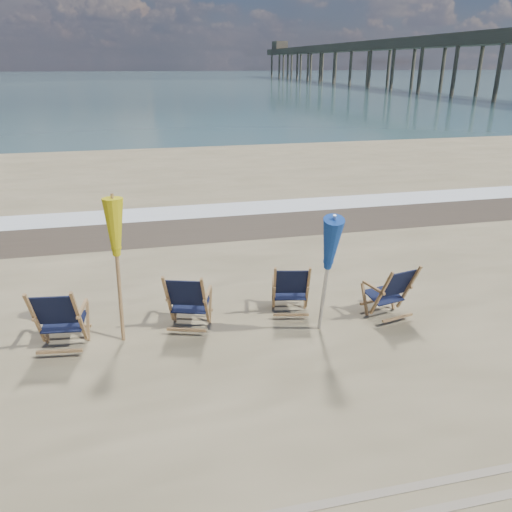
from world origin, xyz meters
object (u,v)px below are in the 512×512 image
Objects in this scene: beach_chair_1 at (205,303)px; umbrella_yellow at (114,236)px; fishing_pier at (386,58)px; beach_chair_2 at (308,290)px; beach_chair_3 at (408,290)px; beach_chair_0 at (79,320)px; umbrella_blue at (328,242)px.

beach_chair_1 is 0.47× the size of umbrella_yellow.
beach_chair_2 is at bearing -117.21° from fishing_pier.
umbrella_yellow is at bearing 13.17° from beach_chair_2.
beach_chair_3 is at bearing -116.07° from fishing_pier.
umbrella_yellow reaches higher than beach_chair_3.
umbrella_yellow is (-2.98, -0.05, 1.19)m from beach_chair_2.
umbrella_blue is (3.60, -0.40, 1.05)m from beach_chair_0.
beach_chair_3 is 81.23m from fishing_pier.
beach_chair_3 is (3.35, -0.22, -0.02)m from beach_chair_1.
beach_chair_3 is at bearing 11.79° from umbrella_blue.
umbrella_blue is 0.02× the size of fishing_pier.
beach_chair_3 is 0.45× the size of umbrella_yellow.
fishing_pier reaches higher than umbrella_blue.
beach_chair_1 is at bearing -168.03° from beach_chair_0.
beach_chair_0 is at bearing 22.85° from beach_chair_1.
beach_chair_0 is at bearing -13.13° from beach_chair_3.
beach_chair_0 reaches higher than beach_chair_2.
umbrella_yellow is 83.02m from fishing_pier.
fishing_pier reaches higher than beach_chair_0.
beach_chair_3 is (5.20, -0.06, -0.04)m from beach_chair_0.
beach_chair_2 is at bearing -25.32° from beach_chair_3.
beach_chair_1 is 1.04× the size of beach_chair_3.
beach_chair_0 is 1.31m from umbrella_yellow.
beach_chair_3 is 1.97m from umbrella_blue.
beach_chair_1 is at bearing -118.23° from fishing_pier.
umbrella_blue is (0.02, -0.71, 1.10)m from beach_chair_2.
beach_chair_3 is at bearing -4.05° from umbrella_yellow.
umbrella_yellow is at bearing 13.23° from beach_chair_1.
beach_chair_3 reaches higher than beach_chair_2.
umbrella_blue is at bearing -179.86° from beach_chair_1.
fishing_pier is (35.65, 72.87, 4.15)m from beach_chair_3.
beach_chair_0 is 3.77m from umbrella_blue.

